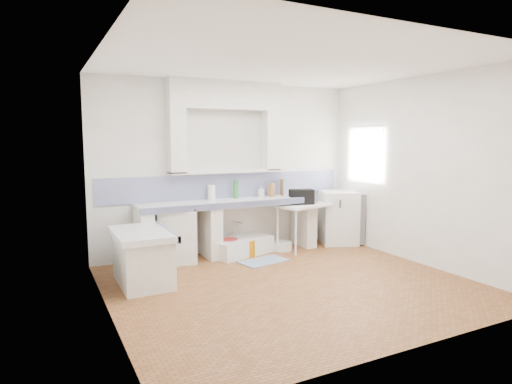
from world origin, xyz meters
name	(u,v)px	position (x,y,z in m)	size (l,w,h in m)	color
floor	(291,284)	(0.00, 0.00, 0.00)	(4.50, 4.50, 0.00)	brown
ceiling	(293,63)	(0.00, 0.00, 2.80)	(4.50, 4.50, 0.00)	white
wall_back	(229,168)	(0.00, 2.00, 1.40)	(4.50, 4.50, 0.00)	white
wall_front	(415,194)	(0.00, -2.00, 1.40)	(4.50, 4.50, 0.00)	white
wall_left	(105,185)	(-2.25, 0.00, 1.40)	(4.50, 4.50, 0.00)	white
wall_right	(420,171)	(2.25, 0.00, 1.40)	(4.50, 4.50, 0.00)	white
alcove_mass	(226,95)	(-0.10, 1.88, 2.58)	(1.90, 0.25, 0.45)	white
window_frame	(374,155)	(2.42, 1.20, 1.60)	(0.35, 0.86, 1.06)	#3A2112
lace_valance	(368,133)	(2.28, 1.20, 1.98)	(0.01, 0.84, 0.24)	white
counter_slab	(231,203)	(-0.10, 1.70, 0.86)	(3.00, 0.60, 0.08)	white
counter_lip	(238,205)	(-0.10, 1.42, 0.86)	(3.00, 0.04, 0.10)	navy
counter_pier_left	(144,239)	(-1.50, 1.70, 0.41)	(0.20, 0.55, 0.82)	white
counter_pier_mid	(211,232)	(-0.45, 1.70, 0.41)	(0.20, 0.55, 0.82)	white
counter_pier_right	(303,223)	(1.30, 1.70, 0.41)	(0.20, 0.55, 0.82)	white
peninsula_top	(142,234)	(-1.70, 0.90, 0.66)	(0.70, 1.10, 0.08)	white
peninsula_base	(143,260)	(-1.70, 0.90, 0.31)	(0.60, 1.00, 0.62)	white
peninsula_lip	(167,231)	(-1.37, 0.90, 0.66)	(0.04, 1.10, 0.10)	navy
backsplash	(229,186)	(0.00, 1.99, 1.10)	(4.27, 0.03, 0.40)	navy
stove	(176,236)	(-1.02, 1.71, 0.41)	(0.57, 0.55, 0.81)	white
sink	(240,247)	(0.04, 1.66, 0.12)	(1.03, 0.56, 0.25)	white
side_table	(304,227)	(1.16, 1.48, 0.39)	(0.93, 0.52, 0.04)	white
fridge	(338,217)	(1.95, 1.56, 0.47)	(0.61, 0.61, 0.95)	white
bucket_red	(228,248)	(-0.18, 1.62, 0.14)	(0.31, 0.31, 0.28)	red
bucket_orange	(247,248)	(0.09, 1.52, 0.13)	(0.29, 0.29, 0.27)	#D37700
bucket_blue	(260,243)	(0.43, 1.70, 0.14)	(0.29, 0.29, 0.27)	blue
basin_white	(282,246)	(0.79, 1.59, 0.07)	(0.36, 0.36, 0.14)	white
water_bottle_a	(237,242)	(0.07, 1.85, 0.15)	(0.08, 0.08, 0.31)	silver
water_bottle_b	(249,242)	(0.31, 1.85, 0.14)	(0.07, 0.07, 0.27)	silver
black_bag	(301,197)	(1.13, 1.52, 0.90)	(0.40, 0.23, 0.25)	black
green_bottle_a	(236,189)	(0.07, 1.85, 1.05)	(0.07, 0.07, 0.30)	#29782F
green_bottle_b	(235,190)	(0.05, 1.85, 1.04)	(0.06, 0.06, 0.29)	#29782F
knife_block	(271,190)	(0.70, 1.80, 1.01)	(0.11, 0.09, 0.23)	olive
cutting_board	(282,187)	(0.94, 1.85, 1.04)	(0.02, 0.21, 0.28)	olive
paper_towel	(211,193)	(-0.37, 1.85, 1.02)	(0.12, 0.12, 0.24)	white
soap_bottle	(261,191)	(0.53, 1.85, 1.00)	(0.09, 0.09, 0.20)	white
rug	(264,261)	(0.19, 1.10, 0.01)	(0.74, 0.42, 0.01)	#2A4A80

